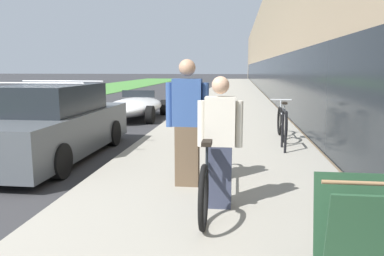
% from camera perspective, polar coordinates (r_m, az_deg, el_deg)
% --- Properties ---
extents(sidewalk_slab, '(3.99, 70.00, 0.14)m').
position_cam_1_polar(sidewalk_slab, '(24.15, 6.19, 4.93)').
color(sidewalk_slab, gray).
rests_on(sidewalk_slab, ground).
extents(storefront_facade, '(10.01, 70.00, 6.85)m').
position_cam_1_polar(storefront_facade, '(32.82, 19.11, 11.44)').
color(storefront_facade, tan).
rests_on(storefront_facade, ground).
extents(lawn_strip, '(6.37, 70.00, 0.03)m').
position_cam_1_polar(lawn_strip, '(30.64, -16.48, 5.39)').
color(lawn_strip, '#478438').
rests_on(lawn_strip, ground).
extents(tandem_bicycle, '(0.52, 2.86, 0.89)m').
position_cam_1_polar(tandem_bicycle, '(4.98, 2.89, -6.11)').
color(tandem_bicycle, black).
rests_on(tandem_bicycle, sidewalk_slab).
extents(person_rider, '(0.54, 0.21, 1.59)m').
position_cam_1_polar(person_rider, '(4.51, 4.26, -2.24)').
color(person_rider, '#33384C').
rests_on(person_rider, sidewalk_slab).
extents(person_bystander, '(0.61, 0.24, 1.81)m').
position_cam_1_polar(person_bystander, '(5.33, -0.73, 0.76)').
color(person_bystander, brown).
rests_on(person_bystander, sidewalk_slab).
extents(bike_rack_hoop, '(0.05, 0.60, 0.84)m').
position_cam_1_polar(bike_rack_hoop, '(7.93, 13.88, 0.36)').
color(bike_rack_hoop, black).
rests_on(bike_rack_hoop, sidewalk_slab).
extents(cruiser_bike_nearest, '(0.52, 1.71, 0.92)m').
position_cam_1_polar(cruiser_bike_nearest, '(9.25, 13.56, 0.80)').
color(cruiser_bike_nearest, black).
rests_on(cruiser_bike_nearest, sidewalk_slab).
extents(sandwich_board_sign, '(0.56, 0.56, 0.90)m').
position_cam_1_polar(sandwich_board_sign, '(3.08, 24.00, -15.39)').
color(sandwich_board_sign, '#23472D').
rests_on(sandwich_board_sign, sidewalk_slab).
extents(parked_sedan_curbside, '(1.79, 4.53, 1.56)m').
position_cam_1_polar(parked_sedan_curbside, '(8.06, -20.37, 0.44)').
color(parked_sedan_curbside, '#4C5156').
rests_on(parked_sedan_curbside, ground).
extents(vintage_roadster_curbside, '(1.89, 4.06, 1.00)m').
position_cam_1_polar(vintage_roadster_curbside, '(13.73, -8.68, 3.22)').
color(vintage_roadster_curbside, white).
rests_on(vintage_roadster_curbside, ground).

